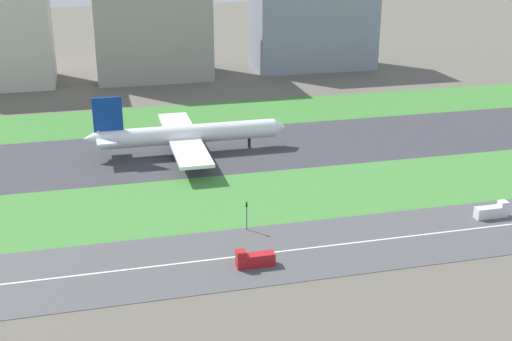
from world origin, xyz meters
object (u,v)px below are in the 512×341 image
airliner (184,134)px  truck_0 (254,259)px  office_tower (314,23)px  truck_1 (492,211)px  hangar_building (151,17)px  traffic_light (247,214)px  fuel_tank_west (130,47)px

airliner → truck_0: bearing=-87.3°
office_tower → truck_1: bearing=-94.3°
airliner → truck_0: airliner is taller
hangar_building → office_tower: size_ratio=0.95×
truck_1 → traffic_light: size_ratio=1.17×
truck_1 → hangar_building: (-65.95, 182.00, 26.30)m
truck_1 → fuel_tank_west: 238.65m
truck_1 → office_tower: 183.70m
truck_0 → hangar_building: bearing=-89.5°
hangar_building → fuel_tank_west: 50.35m
fuel_tank_west → truck_0: bearing=-87.8°
airliner → hangar_building: bearing=89.1°
hangar_building → traffic_light: bearing=-88.6°
office_tower → fuel_tank_west: (-87.13, 45.00, -15.84)m
office_tower → fuel_tank_west: bearing=152.7°
traffic_light → office_tower: (75.25, 174.01, 18.22)m
airliner → fuel_tank_west: (-5.67, 159.00, 0.44)m
airliner → hangar_building: size_ratio=1.16×
truck_0 → office_tower: 208.23m
airliner → truck_1: size_ratio=7.74×
traffic_light → truck_1: bearing=-7.4°
truck_0 → hangar_building: 193.80m
hangar_building → airliner: bearing=-90.9°
traffic_light → office_tower: bearing=66.6°
airliner → fuel_tank_west: size_ratio=3.87×
truck_1 → office_tower: (13.66, 182.00, 20.84)m
truck_0 → office_tower: bearing=-112.1°
airliner → truck_0: size_ratio=7.74×
truck_1 → office_tower: bearing=85.7°
truck_1 → hangar_building: 195.36m
traffic_light → fuel_tank_west: 219.34m
truck_0 → traffic_light: 18.37m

